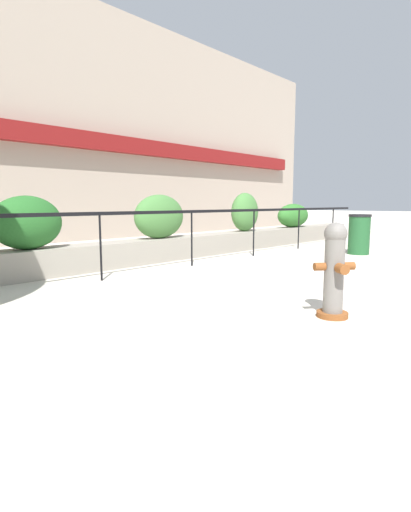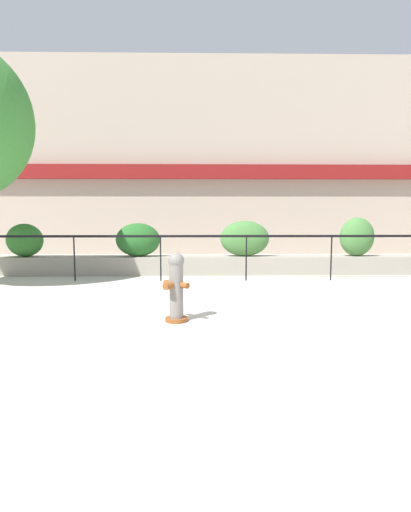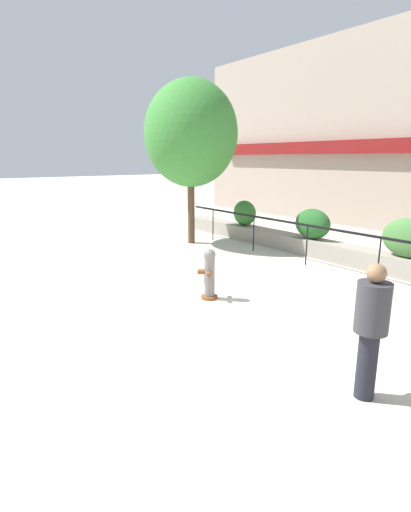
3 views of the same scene
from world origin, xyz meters
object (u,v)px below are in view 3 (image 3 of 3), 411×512
Objects in this scene: hedge_bush_1 at (313,224)px; street_tree at (190,134)px; hedge_bush_0 at (245,213)px; hedge_bush_2 at (409,238)px; pedestrian at (371,323)px; fire_hydrant at (209,273)px.

hedge_bush_1 is 0.22× the size of street_tree.
hedge_bush_0 is 0.19× the size of street_tree.
street_tree is (-3.64, -1.99, 2.72)m from hedge_bush_1.
hedge_bush_0 is 0.74× the size of hedge_bush_2.
hedge_bush_0 is at bearing 180.00° from hedge_bush_1.
hedge_bush_0 is at bearing 180.00° from hedge_bush_2.
pedestrian is (9.00, -3.51, -2.69)m from street_tree.
street_tree reaches higher than hedge_bush_0.
pedestrian is (5.36, -5.51, 0.03)m from hedge_bush_1.
street_tree is at bearing 158.69° from pedestrian.
street_tree reaches higher than pedestrian.
hedge_bush_2 is 5.19m from fire_hydrant.
fire_hydrant is 6.55m from street_tree.
street_tree is (-0.54, -1.99, 2.73)m from hedge_bush_0.
street_tree is (-4.96, 2.92, 3.13)m from fire_hydrant.
hedge_bush_0 is 10.10m from pedestrian.
hedge_bush_2 is 7.40m from street_tree.
hedge_bush_1 is at bearing 28.69° from street_tree.
pedestrian reaches higher than fire_hydrant.
street_tree is at bearing -163.18° from hedge_bush_2.
hedge_bush_1 is 5.10m from fire_hydrant.
hedge_bush_1 is at bearing 180.00° from hedge_bush_2.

